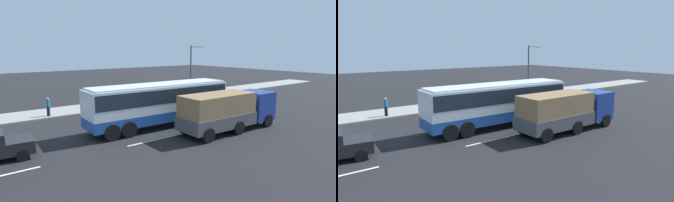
% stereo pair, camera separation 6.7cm
% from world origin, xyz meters
% --- Properties ---
extents(ground_plane, '(120.00, 120.00, 0.00)m').
position_xyz_m(ground_plane, '(0.00, 0.00, 0.00)').
color(ground_plane, black).
extents(sidewalk_curb, '(80.00, 4.00, 0.15)m').
position_xyz_m(sidewalk_curb, '(0.00, 9.23, 0.07)').
color(sidewalk_curb, gray).
rests_on(sidewalk_curb, ground_plane).
extents(lane_centreline, '(28.27, 0.16, 0.01)m').
position_xyz_m(lane_centreline, '(-0.63, -2.71, 0.00)').
color(lane_centreline, white).
rests_on(lane_centreline, ground_plane).
extents(coach_bus, '(11.57, 3.00, 3.27)m').
position_xyz_m(coach_bus, '(1.78, -0.15, 2.04)').
color(coach_bus, '#1E4C9E').
rests_on(coach_bus, ground_plane).
extents(cargo_truck, '(8.09, 2.63, 2.79)m').
position_xyz_m(cargo_truck, '(4.93, -4.10, 1.55)').
color(cargo_truck, navy).
rests_on(cargo_truck, ground_plane).
extents(car_yellow_taxi, '(4.23, 2.13, 1.46)m').
position_xyz_m(car_yellow_taxi, '(13.53, 0.07, 0.78)').
color(car_yellow_taxi, gold).
rests_on(car_yellow_taxi, ground_plane).
extents(pedestrian_near_curb, '(0.32, 0.32, 1.61)m').
position_xyz_m(pedestrian_near_curb, '(-4.36, 7.85, 1.07)').
color(pedestrian_near_curb, black).
rests_on(pedestrian_near_curb, sidewalk_curb).
extents(street_lamp, '(2.01, 0.24, 6.08)m').
position_xyz_m(street_lamp, '(12.21, 7.88, 3.72)').
color(street_lamp, '#47474C').
rests_on(street_lamp, sidewalk_curb).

